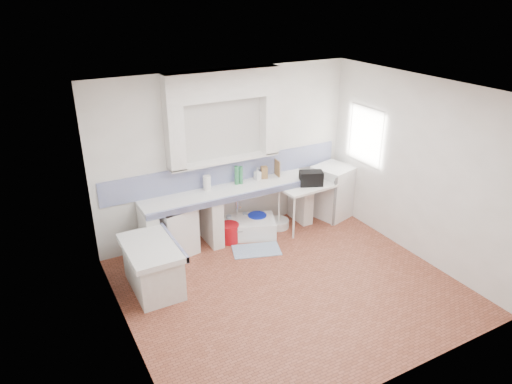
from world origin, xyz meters
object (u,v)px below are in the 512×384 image
side_table (306,206)px  fridge (333,191)px  stove (176,230)px  sink (243,228)px

side_table → fridge: (0.69, 0.16, 0.08)m
stove → side_table: bearing=-17.8°
side_table → fridge: fridge is taller
stove → sink: stove is taller
sink → fridge: bearing=18.9°
stove → fridge: fridge is taller
stove → side_table: size_ratio=0.82×
side_table → fridge: 0.71m
sink → side_table: 1.19m
sink → side_table: side_table is taller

